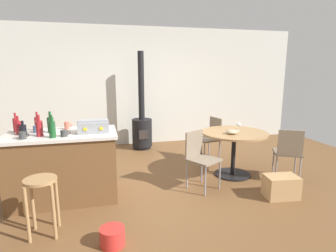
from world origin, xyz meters
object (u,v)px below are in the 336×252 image
at_px(dining_table, 234,142).
at_px(cup_3, 23,135).
at_px(cup_1, 88,125).
at_px(bottle_5, 52,129).
at_px(toolbox, 93,126).
at_px(wood_stove, 142,126).
at_px(wooden_stool, 41,194).
at_px(bottle_2, 23,130).
at_px(bottle_0, 37,123).
at_px(serving_bowl, 232,132).
at_px(folding_chair_left, 288,151).
at_px(bottle_6, 51,124).
at_px(plastic_bucket, 112,237).
at_px(bottle_1, 18,127).
at_px(kitchen_island, 64,166).
at_px(folding_chair_far, 200,155).
at_px(bottle_4, 39,128).
at_px(cup_0, 67,125).
at_px(folding_chair_near, 210,136).
at_px(cardboard_box, 281,187).
at_px(bottle_3, 16,125).
at_px(cup_4, 64,133).
at_px(cup_2, 37,129).
at_px(wine_glass, 239,125).

xyz_separation_m(dining_table, cup_3, (-3.02, -0.44, 0.40)).
bearing_deg(cup_1, bottle_5, -129.61).
relative_size(toolbox, bottle_5, 1.41).
bearing_deg(toolbox, wood_stove, 66.12).
height_order(wood_stove, toolbox, wood_stove).
bearing_deg(wooden_stool, bottle_2, 111.10).
relative_size(bottle_0, serving_bowl, 1.43).
bearing_deg(wood_stove, folding_chair_left, -51.41).
bearing_deg(bottle_6, wooden_stool, -89.82).
height_order(bottle_2, plastic_bucket, bottle_2).
relative_size(wood_stove, cup_3, 17.99).
bearing_deg(bottle_1, kitchen_island, -7.57).
bearing_deg(folding_chair_far, wooden_stool, -160.35).
height_order(kitchen_island, bottle_6, bottle_6).
height_order(bottle_4, cup_0, bottle_4).
xyz_separation_m(cup_0, cup_3, (-0.46, -0.46, -0.01)).
distance_m(folding_chair_near, plastic_bucket, 2.96).
xyz_separation_m(bottle_4, cup_1, (0.57, 0.37, -0.06)).
bearing_deg(folding_chair_far, cardboard_box, -31.22).
xyz_separation_m(wood_stove, cup_0, (-1.35, -1.93, 0.46)).
bearing_deg(folding_chair_left, cup_0, 171.81).
relative_size(folding_chair_near, bottle_4, 3.11).
height_order(folding_chair_far, bottle_1, bottle_1).
bearing_deg(wooden_stool, toolbox, 55.37).
bearing_deg(folding_chair_left, cardboard_box, -133.09).
distance_m(wood_stove, cup_0, 2.40).
relative_size(dining_table, cup_0, 9.89).
distance_m(kitchen_island, folding_chair_far, 1.91).
bearing_deg(bottle_5, wood_stove, 58.68).
bearing_deg(bottle_0, dining_table, -0.47).
distance_m(bottle_0, cup_0, 0.38).
distance_m(folding_chair_left, bottle_2, 3.80).
bearing_deg(bottle_4, bottle_5, -33.93).
height_order(dining_table, bottle_3, bottle_3).
bearing_deg(kitchen_island, bottle_0, 143.95).
height_order(bottle_3, cardboard_box, bottle_3).
bearing_deg(folding_chair_near, cup_4, -154.35).
bearing_deg(cup_3, folding_chair_left, -0.10).
bearing_deg(bottle_3, wooden_stool, -66.58).
distance_m(cup_1, cup_2, 0.66).
xyz_separation_m(bottle_5, plastic_bucket, (0.63, -0.98, -0.94)).
bearing_deg(cardboard_box, bottle_4, 169.51).
bearing_deg(serving_bowl, bottle_1, -179.49).
relative_size(bottle_3, bottle_6, 0.92).
bearing_deg(cup_2, wine_glass, 3.05).
height_order(folding_chair_left, wine_glass, wine_glass).
distance_m(wooden_stool, bottle_1, 1.13).
xyz_separation_m(toolbox, bottle_3, (-1.00, 0.26, 0.02)).
xyz_separation_m(kitchen_island, serving_bowl, (2.51, 0.10, 0.31)).
relative_size(wood_stove, bottle_1, 8.96).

